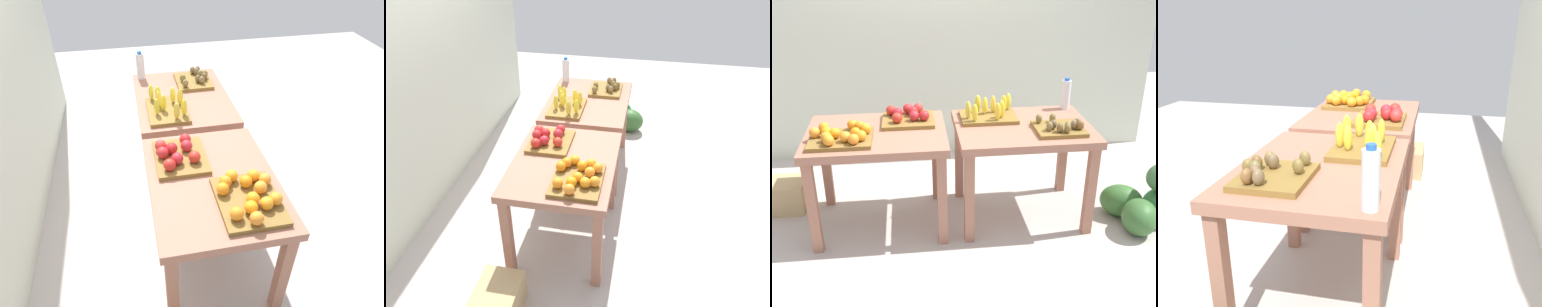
# 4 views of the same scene
# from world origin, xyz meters

# --- Properties ---
(ground_plane) EXTENTS (8.00, 8.00, 0.00)m
(ground_plane) POSITION_xyz_m (0.00, 0.00, 0.00)
(ground_plane) COLOR #B7ACA7
(display_table_left) EXTENTS (1.04, 0.80, 0.79)m
(display_table_left) POSITION_xyz_m (-0.56, 0.00, 0.67)
(display_table_left) COLOR #9F6853
(display_table_left) RESTS_ON ground_plane
(display_table_right) EXTENTS (1.04, 0.80, 0.79)m
(display_table_right) POSITION_xyz_m (0.56, 0.00, 0.67)
(display_table_right) COLOR #9F6853
(display_table_right) RESTS_ON ground_plane
(orange_bin) EXTENTS (0.45, 0.37, 0.11)m
(orange_bin) POSITION_xyz_m (-0.79, -0.15, 0.83)
(orange_bin) COLOR brown
(orange_bin) RESTS_ON display_table_left
(apple_bin) EXTENTS (0.40, 0.34, 0.11)m
(apple_bin) POSITION_xyz_m (-0.32, 0.18, 0.83)
(apple_bin) COLOR brown
(apple_bin) RESTS_ON display_table_left
(banana_crate) EXTENTS (0.44, 0.32, 0.17)m
(banana_crate) POSITION_xyz_m (0.32, 0.16, 0.84)
(banana_crate) COLOR brown
(banana_crate) RESTS_ON display_table_right
(kiwi_bin) EXTENTS (0.36, 0.32, 0.10)m
(kiwi_bin) POSITION_xyz_m (0.80, -0.16, 0.82)
(kiwi_bin) COLOR brown
(kiwi_bin) RESTS_ON display_table_right
(water_bottle) EXTENTS (0.07, 0.07, 0.26)m
(water_bottle) POSITION_xyz_m (0.99, 0.32, 0.92)
(water_bottle) COLOR silver
(water_bottle) RESTS_ON display_table_right
(watermelon_pile) EXTENTS (0.68, 0.66, 0.51)m
(watermelon_pile) POSITION_xyz_m (1.52, -0.26, 0.18)
(watermelon_pile) COLOR #266E32
(watermelon_pile) RESTS_ON ground_plane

